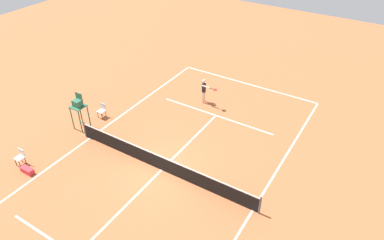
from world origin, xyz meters
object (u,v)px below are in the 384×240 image
player_serving (204,89)px  equipment_bag (27,170)px  tennis_ball (186,115)px  courtside_chair_near (20,156)px  courtside_chair_mid (102,110)px  umpire_chair (78,106)px

player_serving → equipment_bag: 11.85m
tennis_ball → courtside_chair_near: (5.06, 8.62, 0.50)m
courtside_chair_near → courtside_chair_mid: size_ratio=1.00×
player_serving → tennis_ball: (0.16, 2.05, -1.02)m
player_serving → courtside_chair_near: bearing=-22.9°
courtside_chair_near → equipment_bag: 0.93m
umpire_chair → courtside_chair_near: umpire_chair is taller
player_serving → tennis_ball: size_ratio=25.88×
courtside_chair_mid → player_serving: bearing=-133.3°
courtside_chair_mid → umpire_chair: bearing=81.2°
player_serving → courtside_chair_mid: size_ratio=1.85×
player_serving → courtside_chair_near: size_ratio=1.85×
courtside_chair_near → equipment_bag: courtside_chair_near is taller
umpire_chair → courtside_chair_near: bearing=86.0°
tennis_ball → courtside_chair_mid: courtside_chair_mid is taller
courtside_chair_mid → equipment_bag: courtside_chair_mid is taller
courtside_chair_near → umpire_chair: bearing=-94.0°
equipment_bag → umpire_chair: bearing=-83.4°
courtside_chair_mid → equipment_bag: 5.98m
player_serving → equipment_bag: player_serving is taller
tennis_ball → equipment_bag: 9.87m
tennis_ball → courtside_chair_near: courtside_chair_near is taller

